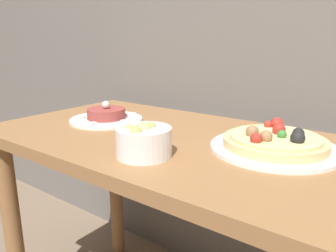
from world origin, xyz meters
TOP-DOWN VIEW (x-y plane):
  - dining_table at (0.00, 0.31)m, footprint 1.35×0.62m
  - pizza_plate at (0.17, 0.36)m, footprint 0.32×0.32m
  - tartare_plate at (-0.40, 0.32)m, footprint 0.25×0.25m
  - small_bowl at (-0.06, 0.13)m, footprint 0.13×0.13m

SIDE VIEW (x-z plane):
  - dining_table at x=0.00m, z-range 0.26..1.01m
  - tartare_plate at x=-0.40m, z-range 0.73..0.80m
  - pizza_plate at x=0.17m, z-range 0.73..0.80m
  - small_bowl at x=-0.06m, z-range 0.74..0.83m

